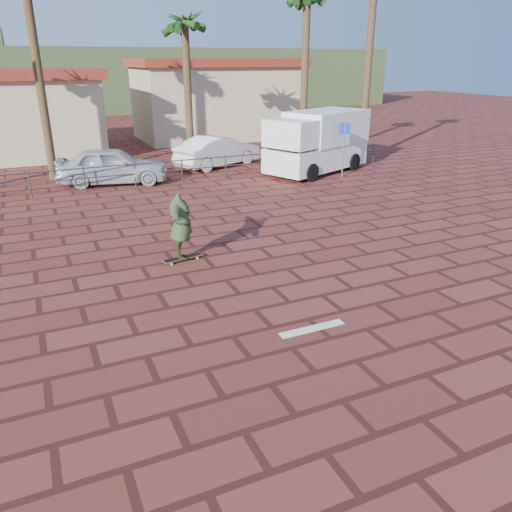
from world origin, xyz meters
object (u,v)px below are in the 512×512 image
(longboard, at_px, (183,258))
(skateboarder, at_px, (181,226))
(campervan, at_px, (318,141))
(car_white, at_px, (218,151))
(car_silver, at_px, (112,166))

(longboard, bearing_deg, skateboarder, -113.76)
(campervan, bearing_deg, car_white, 117.70)
(skateboarder, distance_m, car_white, 12.50)
(car_white, bearing_deg, skateboarder, 133.85)
(skateboarder, height_order, car_white, skateboarder)
(skateboarder, xyz_separation_m, campervan, (8.99, 8.24, 0.48))
(longboard, relative_size, car_white, 0.24)
(car_silver, xyz_separation_m, car_white, (5.36, 1.63, -0.03))
(car_white, bearing_deg, car_silver, 85.50)
(campervan, bearing_deg, car_silver, 148.08)
(skateboarder, distance_m, car_silver, 9.73)
(skateboarder, bearing_deg, campervan, -30.75)
(skateboarder, xyz_separation_m, car_white, (5.23, 11.35, -0.22))
(campervan, bearing_deg, longboard, -160.19)
(longboard, height_order, skateboarder, skateboarder)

